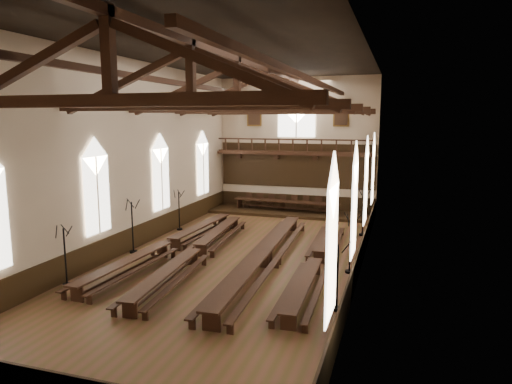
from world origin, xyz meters
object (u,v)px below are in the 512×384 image
Objects in this scene: high_table at (286,202)px; candelabrum_right_mid at (350,255)px; refectory_row_c at (264,253)px; refectory_row_d at (317,258)px; refectory_row_b at (196,250)px; candelabrum_left_far at (179,218)px; candelabrum_left_mid at (133,237)px; candelabrum_right_near at (337,289)px; candelabrum_left_near at (66,268)px; candelabrum_right_far at (363,221)px; refectory_row_a at (169,244)px; dais at (285,212)px.

candelabrum_right_mid is at bearing -63.48° from high_table.
candelabrum_right_mid reaches higher than refectory_row_c.
refectory_row_d is 4.97× the size of candelabrum_right_mid.
candelabrum_right_mid is at bearing -5.43° from refectory_row_d.
refectory_row_c is (3.40, 0.30, 0.06)m from refectory_row_b.
candelabrum_left_mid is at bearing -90.00° from candelabrum_left_far.
refectory_row_b is at bearing 152.62° from candelabrum_right_near.
candelabrum_left_near reaches higher than refectory_row_c.
candelabrum_right_far is (11.10, 12.31, 0.08)m from candelabrum_left_near.
candelabrum_left_near is (-5.15, -17.16, -0.05)m from high_table.
candelabrum_left_far is at bearing 140.06° from candelabrum_right_near.
candelabrum_right_mid reaches higher than refectory_row_b.
candelabrum_left_far is 11.29m from candelabrum_right_far.
high_table is 13.32m from candelabrum_right_mid.
candelabrum_right_mid is (5.95, -11.92, -0.00)m from high_table.
candelabrum_right_far is (4.01, 7.22, 0.29)m from refectory_row_c.
candelabrum_right_far reaches higher than candelabrum_left_mid.
refectory_row_d is at bearing -102.39° from candelabrum_right_far.
refectory_row_d is at bearing 5.75° from refectory_row_b.
refectory_row_a is 4.93× the size of candelabrum_right_far.
refectory_row_d is 10.99m from candelabrum_left_near.
candelabrum_right_far is at bearing 45.42° from refectory_row_b.
refectory_row_c is at bearing 134.12° from candelabrum_right_near.
refectory_row_d reaches higher than dais.
high_table is at bearing 140.81° from candelabrum_right_far.
refectory_row_a is at bearing 159.94° from refectory_row_b.
candelabrum_right_near is at bearing -27.38° from refectory_row_b.
refectory_row_d is 5.26× the size of candelabrum_left_near.
candelabrum_left_far is (-7.09, 5.16, 0.19)m from refectory_row_c.
candelabrum_right_near reaches higher than dais.
candelabrum_left_mid is at bearing -166.38° from refectory_row_a.
candelabrum_left_mid is at bearing 176.58° from refectory_row_b.
refectory_row_a is 12.15m from high_table.
refectory_row_c is 8.26m from candelabrum_right_far.
candelabrum_left_near is at bearing -106.72° from high_table.
refectory_row_a is 9.25m from candelabrum_right_mid.
candelabrum_left_near is at bearing -175.08° from candelabrum_right_near.
refectory_row_c is at bearing -80.90° from high_table.
refectory_row_b reaches higher than refectory_row_d.
candelabrum_right_near is 0.91× the size of candelabrum_right_far.
candelabrum_right_mid is at bearing 3.46° from refectory_row_b.
dais is 4.11× the size of candelabrum_right_mid.
refectory_row_c is 1.86× the size of high_table.
refectory_row_a and refectory_row_b have the same top height.
high_table is 2.81× the size of candelabrum_left_mid.
dais is (-1.93, 12.06, -0.48)m from refectory_row_c.
high_table is at bearing 53.27° from candelabrum_left_far.
refectory_row_b is 5.43× the size of candelabrum_right_near.
refectory_row_d is 10.75m from candelabrum_left_far.
refectory_row_b is 8.35m from candelabrum_right_near.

